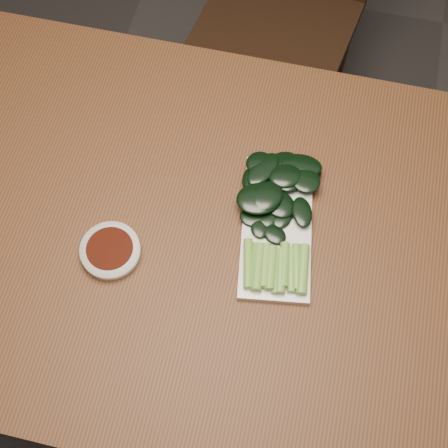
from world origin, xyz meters
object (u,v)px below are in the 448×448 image
table (204,247)px  gai_lan (276,210)px  serving_plate (277,228)px  sauce_bowl (111,251)px

table → gai_lan: 0.16m
serving_plate → sauce_bowl: bearing=-157.8°
sauce_bowl → table: bearing=28.4°
table → serving_plate: size_ratio=4.88×
sauce_bowl → gai_lan: 0.29m
serving_plate → table: bearing=-165.5°
table → serving_plate: 0.15m
sauce_bowl → gai_lan: gai_lan is taller
table → sauce_bowl: size_ratio=13.64×
serving_plate → gai_lan: bearing=105.9°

